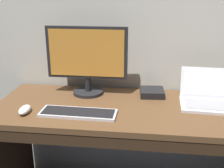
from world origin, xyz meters
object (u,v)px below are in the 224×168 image
(laptop_silver, at_px, (209,99))
(external_monitor, at_px, (87,60))
(computer_mouse, at_px, (25,110))
(external_drive_box, at_px, (152,92))
(wired_keyboard, at_px, (78,113))

(laptop_silver, relative_size, external_monitor, 0.67)
(computer_mouse, distance_m, external_drive_box, 0.81)
(external_drive_box, bearing_deg, computer_mouse, -153.55)
(wired_keyboard, distance_m, external_drive_box, 0.54)
(laptop_silver, distance_m, external_monitor, 0.80)
(laptop_silver, distance_m, computer_mouse, 1.10)
(computer_mouse, height_order, external_drive_box, external_drive_box)
(laptop_silver, bearing_deg, external_drive_box, 162.91)
(external_monitor, height_order, computer_mouse, external_monitor)
(external_monitor, xyz_separation_m, wired_keyboard, (0.01, -0.32, -0.23))
(wired_keyboard, bearing_deg, external_monitor, 91.61)
(external_drive_box, bearing_deg, wired_keyboard, -140.72)
(computer_mouse, bearing_deg, wired_keyboard, 1.34)
(wired_keyboard, distance_m, computer_mouse, 0.31)
(laptop_silver, relative_size, external_drive_box, 2.28)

